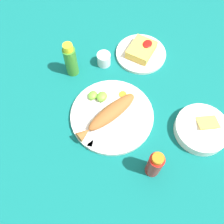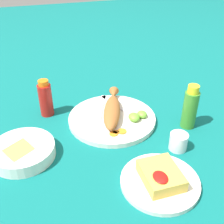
# 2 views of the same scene
# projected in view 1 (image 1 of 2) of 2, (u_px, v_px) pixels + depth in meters

# --- Properties ---
(ground_plane) EXTENTS (4.00, 4.00, 0.00)m
(ground_plane) POSITION_uv_depth(u_px,v_px,m) (112.00, 117.00, 0.95)
(ground_plane) COLOR #0C605B
(main_plate) EXTENTS (0.31, 0.31, 0.02)m
(main_plate) POSITION_uv_depth(u_px,v_px,m) (112.00, 116.00, 0.94)
(main_plate) COLOR silver
(main_plate) RESTS_ON ground_plane
(fried_fish) EXTENTS (0.26, 0.14, 0.04)m
(fried_fish) POSITION_uv_depth(u_px,v_px,m) (109.00, 114.00, 0.91)
(fried_fish) COLOR #935628
(fried_fish) RESTS_ON main_plate
(fork_near) EXTENTS (0.18, 0.08, 0.00)m
(fork_near) POSITION_uv_depth(u_px,v_px,m) (105.00, 133.00, 0.89)
(fork_near) COLOR silver
(fork_near) RESTS_ON main_plate
(fork_far) EXTENTS (0.18, 0.08, 0.00)m
(fork_far) POSITION_uv_depth(u_px,v_px,m) (94.00, 126.00, 0.91)
(fork_far) COLOR silver
(fork_far) RESTS_ON main_plate
(carrot_slice_near) EXTENTS (0.02, 0.02, 0.00)m
(carrot_slice_near) POSITION_uv_depth(u_px,v_px,m) (127.00, 97.00, 0.96)
(carrot_slice_near) COLOR orange
(carrot_slice_near) RESTS_ON main_plate
(carrot_slice_mid) EXTENTS (0.03, 0.03, 0.00)m
(carrot_slice_mid) POSITION_uv_depth(u_px,v_px,m) (130.00, 97.00, 0.96)
(carrot_slice_mid) COLOR orange
(carrot_slice_mid) RESTS_ON main_plate
(carrot_slice_far) EXTENTS (0.03, 0.03, 0.00)m
(carrot_slice_far) POSITION_uv_depth(u_px,v_px,m) (123.00, 94.00, 0.97)
(carrot_slice_far) COLOR orange
(carrot_slice_far) RESTS_ON main_plate
(lime_wedge_main) EXTENTS (0.05, 0.04, 0.03)m
(lime_wedge_main) POSITION_uv_depth(u_px,v_px,m) (102.00, 97.00, 0.95)
(lime_wedge_main) COLOR #6BB233
(lime_wedge_main) RESTS_ON main_plate
(lime_wedge_side) EXTENTS (0.04, 0.03, 0.02)m
(lime_wedge_side) POSITION_uv_depth(u_px,v_px,m) (93.00, 95.00, 0.96)
(lime_wedge_side) COLOR #6BB233
(lime_wedge_side) RESTS_ON main_plate
(hot_sauce_bottle_red) EXTENTS (0.05, 0.05, 0.14)m
(hot_sauce_bottle_red) POSITION_uv_depth(u_px,v_px,m) (155.00, 165.00, 0.79)
(hot_sauce_bottle_red) COLOR #B21914
(hot_sauce_bottle_red) RESTS_ON ground_plane
(hot_sauce_bottle_green) EXTENTS (0.05, 0.05, 0.16)m
(hot_sauce_bottle_green) POSITION_uv_depth(u_px,v_px,m) (71.00, 60.00, 0.98)
(hot_sauce_bottle_green) COLOR #3D8428
(hot_sauce_bottle_green) RESTS_ON ground_plane
(salt_cup) EXTENTS (0.06, 0.06, 0.05)m
(salt_cup) POSITION_uv_depth(u_px,v_px,m) (104.00, 60.00, 1.04)
(salt_cup) COLOR silver
(salt_cup) RESTS_ON ground_plane
(side_plate_fries) EXTENTS (0.21, 0.21, 0.01)m
(side_plate_fries) POSITION_uv_depth(u_px,v_px,m) (141.00, 54.00, 1.08)
(side_plate_fries) COLOR silver
(side_plate_fries) RESTS_ON ground_plane
(fries_pile) EXTENTS (0.12, 0.10, 0.04)m
(fries_pile) POSITION_uv_depth(u_px,v_px,m) (142.00, 50.00, 1.06)
(fries_pile) COLOR gold
(fries_pile) RESTS_ON side_plate_fries
(guacamole_bowl) EXTENTS (0.19, 0.19, 0.05)m
(guacamole_bowl) POSITION_uv_depth(u_px,v_px,m) (202.00, 129.00, 0.90)
(guacamole_bowl) COLOR white
(guacamole_bowl) RESTS_ON ground_plane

